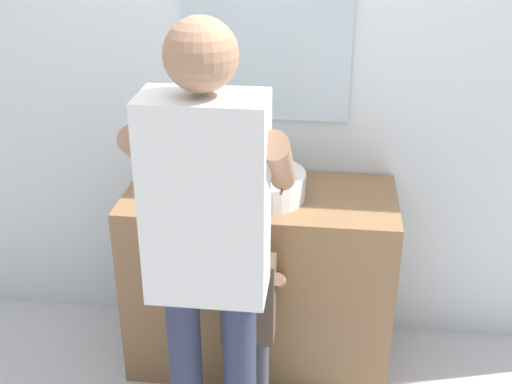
% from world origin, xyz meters
% --- Properties ---
extents(back_wall, '(4.40, 0.10, 2.70)m').
position_xyz_m(back_wall, '(0.00, 0.62, 1.35)').
color(back_wall, silver).
rests_on(back_wall, ground).
extents(vanity_cabinet, '(1.18, 0.54, 0.86)m').
position_xyz_m(vanity_cabinet, '(0.00, 0.30, 0.43)').
color(vanity_cabinet, olive).
rests_on(vanity_cabinet, ground).
extents(sink_basin, '(0.39, 0.39, 0.11)m').
position_xyz_m(sink_basin, '(0.00, 0.28, 0.92)').
color(sink_basin, white).
rests_on(sink_basin, vanity_cabinet).
extents(faucet, '(0.18, 0.14, 0.18)m').
position_xyz_m(faucet, '(0.00, 0.51, 0.94)').
color(faucet, '#B7BABF').
rests_on(faucet, vanity_cabinet).
extents(toothbrush_cup, '(0.07, 0.07, 0.21)m').
position_xyz_m(toothbrush_cup, '(-0.41, 0.36, 0.91)').
color(toothbrush_cup, '#D86666').
rests_on(toothbrush_cup, vanity_cabinet).
extents(child_toddler, '(0.28, 0.28, 0.91)m').
position_xyz_m(child_toddler, '(0.00, -0.10, 0.55)').
color(child_toddler, '#47474C').
rests_on(child_toddler, ground).
extents(adult_parent, '(0.54, 0.57, 1.74)m').
position_xyz_m(adult_parent, '(-0.10, -0.34, 1.04)').
color(adult_parent, '#2D334C').
rests_on(adult_parent, ground).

